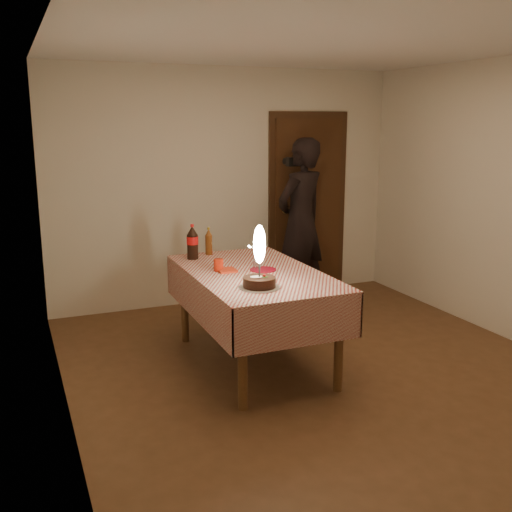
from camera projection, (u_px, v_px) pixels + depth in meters
name	position (u px, v px, depth m)	size (l,w,h in m)	color
ground	(322.00, 371.00, 4.95)	(4.00, 4.50, 0.01)	brown
room_shell	(326.00, 169.00, 4.66)	(4.04, 4.54, 2.62)	beige
dining_table	(254.00, 284.00, 4.96)	(1.02, 1.72, 0.81)	brown
birthday_cake	(259.00, 270.00, 4.43)	(0.31, 0.31, 0.47)	white
red_plate	(263.00, 270.00, 4.98)	(0.22, 0.22, 0.01)	#A50B22
red_cup	(218.00, 265.00, 4.95)	(0.08, 0.08, 0.10)	#AE1F0C
clear_cup	(257.00, 263.00, 5.02)	(0.07, 0.07, 0.09)	silver
napkin_stack	(227.00, 270.00, 4.93)	(0.15, 0.15, 0.02)	#B52E14
cola_bottle	(192.00, 242.00, 5.35)	(0.10, 0.10, 0.32)	black
amber_bottle_left	(209.00, 242.00, 5.53)	(0.06, 0.06, 0.25)	#613110
photographer	(301.00, 221.00, 6.68)	(0.79, 0.67, 1.85)	black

